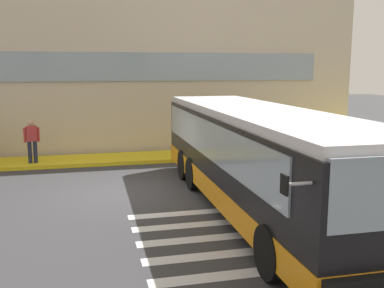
% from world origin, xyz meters
% --- Properties ---
extents(ground_plane, '(80.00, 90.00, 0.02)m').
position_xyz_m(ground_plane, '(0.00, 0.00, -0.01)').
color(ground_plane, '#353538').
rests_on(ground_plane, ground).
extents(bay_paint_stripes, '(4.40, 3.96, 0.01)m').
position_xyz_m(bay_paint_stripes, '(2.00, -4.20, 0.00)').
color(bay_paint_stripes, silver).
rests_on(bay_paint_stripes, ground).
extents(terminal_building, '(24.51, 13.80, 8.29)m').
position_xyz_m(terminal_building, '(-0.70, 11.64, 4.14)').
color(terminal_building, beige).
rests_on(terminal_building, ground).
extents(boarding_curb, '(26.71, 2.00, 0.15)m').
position_xyz_m(boarding_curb, '(0.00, 4.80, 0.07)').
color(boarding_curb, yellow).
rests_on(boarding_curb, ground).
extents(bus_main_foreground, '(3.16, 11.66, 2.70)m').
position_xyz_m(bus_main_foreground, '(3.19, -2.58, 1.33)').
color(bus_main_foreground, black).
rests_on(bus_main_foreground, ground).
extents(passenger_at_curb_edge, '(0.58, 0.30, 1.68)m').
position_xyz_m(passenger_at_curb_edge, '(-3.17, 4.37, 1.08)').
color(passenger_at_curb_edge, '#1E2338').
rests_on(passenger_at_curb_edge, boarding_curb).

